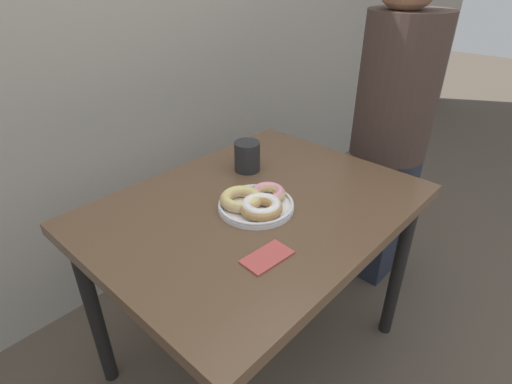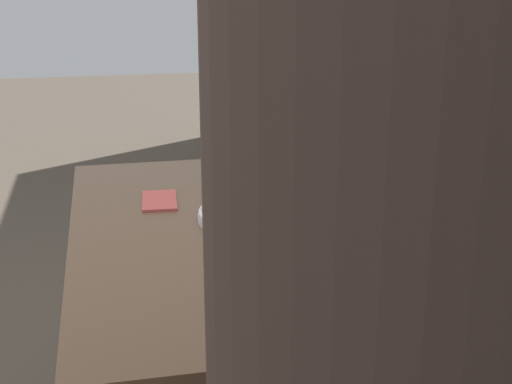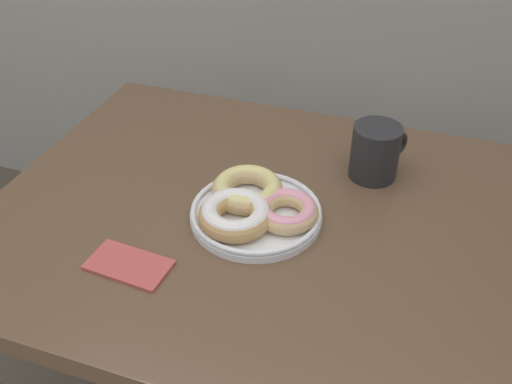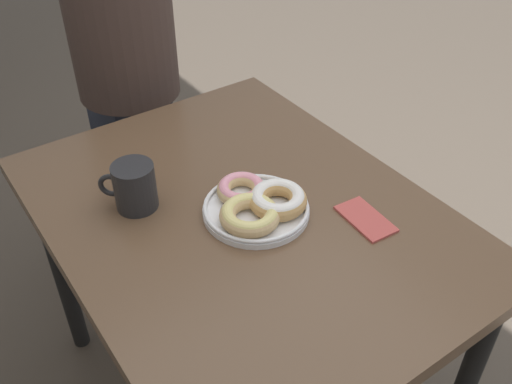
{
  "view_description": "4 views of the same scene",
  "coord_description": "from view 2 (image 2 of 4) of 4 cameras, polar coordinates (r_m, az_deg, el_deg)",
  "views": [
    {
      "loc": [
        -0.8,
        -0.41,
        1.39
      ],
      "look_at": [
        -0.02,
        0.31,
        0.78
      ],
      "focal_mm": 28.0,
      "sensor_mm": 36.0,
      "label": 1
    },
    {
      "loc": [
        1.32,
        0.02,
        1.22
      ],
      "look_at": [
        -0.02,
        0.31,
        0.78
      ],
      "focal_mm": 50.0,
      "sensor_mm": 36.0,
      "label": 2
    },
    {
      "loc": [
        0.23,
        -0.45,
        1.38
      ],
      "look_at": [
        -0.02,
        0.31,
        0.78
      ],
      "focal_mm": 40.0,
      "sensor_mm": 36.0,
      "label": 3
    },
    {
      "loc": [
        -0.82,
        0.87,
        1.54
      ],
      "look_at": [
        -0.02,
        0.31,
        0.78
      ],
      "focal_mm": 40.0,
      "sensor_mm": 36.0,
      "label": 4
    }
  ],
  "objects": [
    {
      "name": "dining_table",
      "position": [
        1.48,
        1.01,
        -5.44
      ],
      "size": [
        1.04,
        0.79,
        0.72
      ],
      "color": "brown",
      "rests_on": "ground_plane"
    },
    {
      "name": "donut_plate",
      "position": [
        1.46,
        -0.1,
        -1.16
      ],
      "size": [
        0.25,
        0.24,
        0.06
      ],
      "color": "white",
      "rests_on": "dining_table"
    },
    {
      "name": "coffee_mug",
      "position": [
        1.35,
        10.24,
        -1.84
      ],
      "size": [
        0.11,
        0.12,
        0.11
      ],
      "color": "#232326",
      "rests_on": "dining_table"
    },
    {
      "name": "napkin",
      "position": [
        1.59,
        -7.73,
        -0.68
      ],
      "size": [
        0.14,
        0.08,
        0.01
      ],
      "color": "#BC4C47",
      "rests_on": "dining_table"
    }
  ]
}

